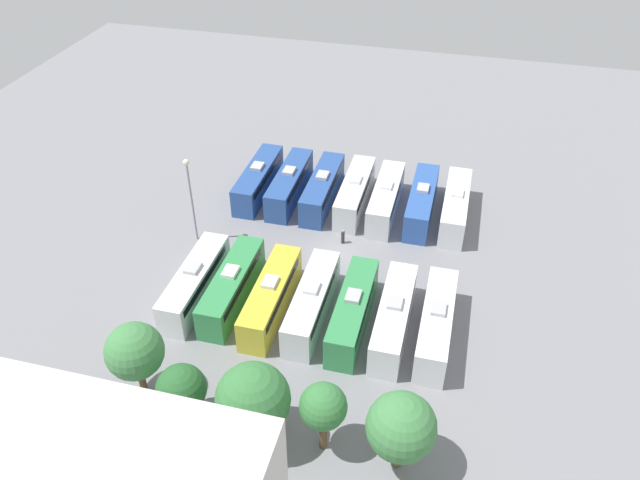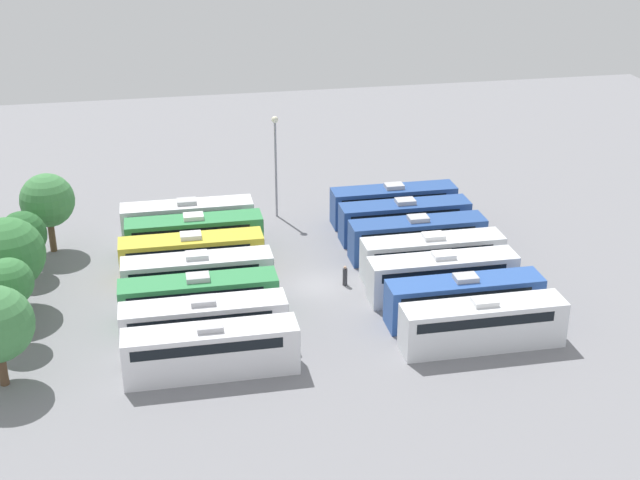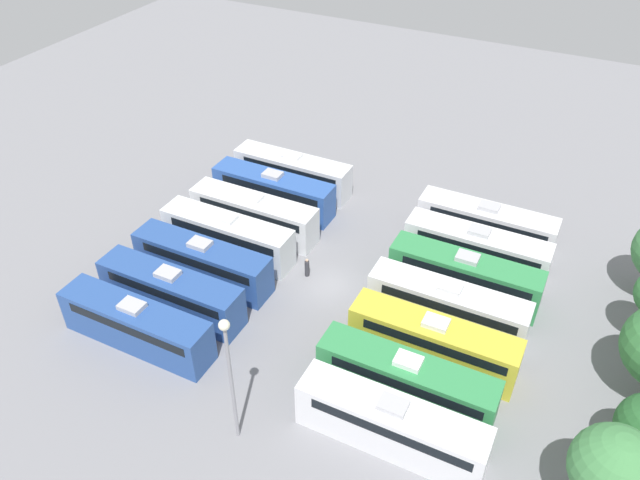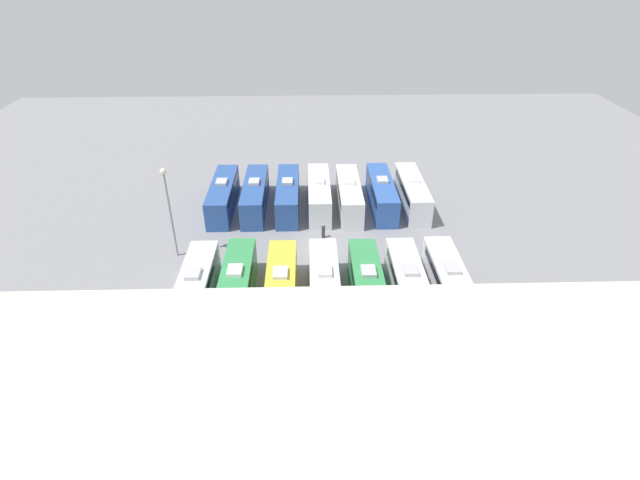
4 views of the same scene
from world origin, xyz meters
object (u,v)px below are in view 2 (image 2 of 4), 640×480
tree_3 (23,235)px  bus_13 (187,219)px  bus_0 (482,323)px  tree_1 (9,284)px  bus_2 (442,275)px  bus_12 (194,235)px  bus_5 (404,219)px  bus_6 (393,203)px  bus_10 (197,275)px  bus_11 (192,255)px  tree_4 (47,201)px  light_pole (275,151)px  bus_7 (210,349)px  bus_8 (204,322)px  worker_person (345,276)px  tree_2 (8,254)px  bus_3 (432,255)px  bus_1 (464,299)px  bus_4 (417,237)px  bus_9 (199,298)px

tree_3 → bus_13: bearing=-69.7°
bus_0 → tree_1: (6.66, 30.48, 2.61)m
bus_2 → bus_12: bearing=57.9°
bus_5 → bus_6: 3.68m
bus_10 → bus_11: (3.65, 0.20, 0.00)m
tree_1 → tree_4: bearing=-5.1°
bus_11 → light_pole: size_ratio=1.19×
bus_7 → bus_6: bearing=-39.4°
bus_11 → bus_5: bearing=-78.4°
bus_12 → tree_4: 12.10m
bus_0 → bus_5: (18.18, 0.14, 0.00)m
bus_10 → bus_0: bearing=-121.0°
bus_11 → bus_8: bearing=-179.4°
worker_person → tree_1: (-3.89, 23.54, 3.61)m
bus_11 → tree_2: bearing=103.3°
worker_person → tree_4: bearing=64.3°
bus_6 → light_pole: size_ratio=1.19×
bus_6 → bus_12: 18.04m
bus_8 → tree_3: tree_3 is taller
bus_3 → bus_10: 17.98m
bus_2 → bus_13: same height
tree_1 → tree_2: 4.80m
bus_1 → bus_11: bearing=59.0°
bus_10 → worker_person: 11.12m
bus_4 → tree_2: bearing=95.5°
light_pole → bus_5: bearing=-125.2°
bus_3 → bus_8: bearing=111.6°
bus_2 → bus_8: (-3.69, 17.73, 0.00)m
bus_4 → tree_2: tree_2 is taller
bus_3 → tree_3: (6.16, 30.73, 1.67)m
bus_3 → worker_person: bearing=92.1°
bus_7 → bus_4: bearing=-51.2°
bus_0 → bus_10: same height
bus_13 → worker_person: size_ratio=6.83×
bus_13 → worker_person: bus_13 is taller
bus_6 → bus_11: 19.57m
bus_5 → bus_9: (-11.00, 18.05, 0.00)m
bus_11 → tree_2: size_ratio=1.58×
bus_3 → bus_9: (-3.63, 18.14, 0.00)m
bus_6 → tree_1: tree_1 is taller
bus_2 → worker_person: bus_2 is taller
bus_12 → worker_person: 13.32m
bus_10 → tree_3: (6.15, 12.75, 1.67)m
bus_1 → bus_2: 3.82m
bus_13 → bus_7: bearing=-179.5°
bus_3 → bus_4: (3.60, 0.12, 0.00)m
bus_11 → tree_4: bearing=58.3°
bus_0 → bus_9: bearing=68.5°
tree_2 → bus_12: bearing=-62.8°
bus_9 → tree_3: 16.03m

